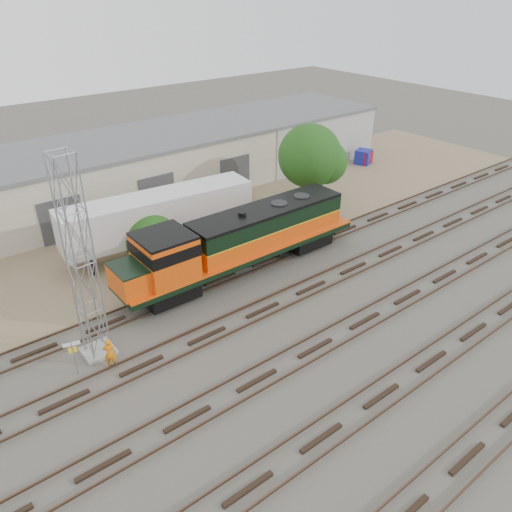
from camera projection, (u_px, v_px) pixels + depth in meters
ground at (279, 323)px, 28.93m from camera, size 140.00×140.00×0.00m
dirt_strip at (155, 233)px, 39.22m from camera, size 80.00×16.00×0.02m
tracks at (315, 348)px, 26.83m from camera, size 80.00×20.40×0.28m
warehouse at (109, 173)px, 43.44m from camera, size 58.40×10.40×5.30m
locomotive at (239, 241)px, 32.72m from camera, size 17.78×3.12×4.27m
signal_tower at (82, 266)px, 24.05m from camera, size 1.62×1.62×10.98m
sign_post at (73, 352)px, 24.51m from camera, size 0.82×0.24×2.03m
worker at (110, 353)px, 25.30m from camera, size 0.74×0.65×1.71m
semi_trailer at (163, 215)px, 35.73m from camera, size 14.15×4.16×4.29m
dumpster_blue at (363, 157)px, 53.61m from camera, size 2.06×2.00×1.50m
dumpster_red at (364, 157)px, 53.67m from camera, size 1.66×1.57×1.40m
tree_mid at (154, 240)px, 34.71m from camera, size 3.94×3.75×3.75m
tree_east at (314, 157)px, 41.74m from camera, size 5.60×5.34×7.20m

